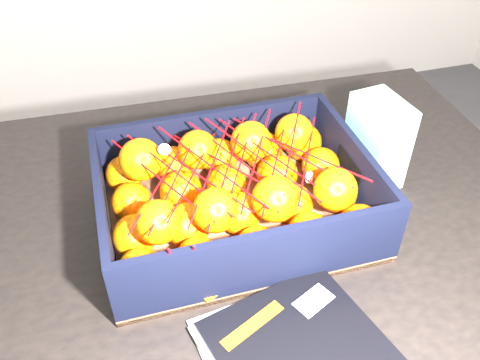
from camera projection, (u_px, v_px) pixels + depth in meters
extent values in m
cube|color=black|center=(212.00, 225.00, 0.88)|extent=(1.22, 0.84, 0.04)
cylinder|color=black|center=(370.00, 197.00, 1.49)|extent=(0.06, 0.06, 0.71)
cube|color=orange|center=(216.00, 277.00, 0.74)|extent=(0.09, 0.08, 0.00)
cube|color=white|center=(314.00, 300.00, 0.71)|extent=(0.06, 0.05, 0.00)
cube|color=orange|center=(253.00, 325.00, 0.68)|extent=(0.10, 0.06, 0.00)
cube|color=olive|center=(235.00, 216.00, 0.86)|extent=(0.43, 0.32, 0.01)
cube|color=black|center=(212.00, 139.00, 0.94)|extent=(0.43, 0.01, 0.12)
cube|color=black|center=(265.00, 263.00, 0.71)|extent=(0.43, 0.01, 0.12)
cube|color=black|center=(104.00, 217.00, 0.78)|extent=(0.01, 0.30, 0.12)
cube|color=black|center=(352.00, 170.00, 0.87)|extent=(0.01, 0.30, 0.12)
sphere|color=#FF6905|center=(142.00, 272.00, 0.71)|extent=(0.07, 0.07, 0.07)
sphere|color=#FF6905|center=(135.00, 236.00, 0.77)|extent=(0.07, 0.07, 0.07)
sphere|color=#FF6905|center=(132.00, 202.00, 0.82)|extent=(0.07, 0.07, 0.07)
sphere|color=#FF6905|center=(125.00, 174.00, 0.88)|extent=(0.07, 0.07, 0.07)
sphere|color=#FF6905|center=(199.00, 260.00, 0.73)|extent=(0.07, 0.07, 0.07)
sphere|color=#FF6905|center=(188.00, 226.00, 0.78)|extent=(0.07, 0.07, 0.07)
sphere|color=#FF6905|center=(181.00, 191.00, 0.85)|extent=(0.07, 0.07, 0.07)
sphere|color=#FF6905|center=(174.00, 166.00, 0.90)|extent=(0.07, 0.07, 0.07)
sphere|color=#FF6905|center=(257.00, 248.00, 0.75)|extent=(0.07, 0.07, 0.07)
sphere|color=#FF6905|center=(240.00, 213.00, 0.80)|extent=(0.07, 0.07, 0.07)
sphere|color=#FF6905|center=(227.00, 184.00, 0.86)|extent=(0.07, 0.07, 0.07)
sphere|color=#FF6905|center=(219.00, 157.00, 0.92)|extent=(0.07, 0.07, 0.07)
sphere|color=#FF6905|center=(309.00, 235.00, 0.77)|extent=(0.07, 0.07, 0.07)
sphere|color=#FF6905|center=(293.00, 204.00, 0.82)|extent=(0.07, 0.07, 0.07)
sphere|color=#FF6905|center=(277.00, 175.00, 0.88)|extent=(0.07, 0.07, 0.07)
sphere|color=#FF6905|center=(263.00, 151.00, 0.93)|extent=(0.07, 0.07, 0.07)
sphere|color=#FF6905|center=(360.00, 226.00, 0.78)|extent=(0.07, 0.07, 0.07)
sphere|color=#FF6905|center=(337.00, 194.00, 0.84)|extent=(0.07, 0.07, 0.07)
sphere|color=#FF6905|center=(321.00, 166.00, 0.90)|extent=(0.07, 0.07, 0.07)
sphere|color=#FF6905|center=(303.00, 142.00, 0.95)|extent=(0.07, 0.07, 0.07)
sphere|color=#FF6905|center=(158.00, 222.00, 0.71)|extent=(0.06, 0.06, 0.06)
sphere|color=#FF6905|center=(141.00, 160.00, 0.82)|extent=(0.07, 0.07, 0.07)
sphere|color=#FF6905|center=(215.00, 210.00, 0.73)|extent=(0.07, 0.07, 0.07)
sphere|color=#FF6905|center=(198.00, 150.00, 0.84)|extent=(0.07, 0.07, 0.07)
sphere|color=#FF6905|center=(275.00, 199.00, 0.75)|extent=(0.07, 0.07, 0.07)
sphere|color=#FF6905|center=(251.00, 141.00, 0.86)|extent=(0.07, 0.07, 0.07)
sphere|color=#FF6905|center=(335.00, 189.00, 0.77)|extent=(0.07, 0.07, 0.07)
sphere|color=#FF6905|center=(294.00, 133.00, 0.88)|extent=(0.07, 0.07, 0.07)
cylinder|color=red|center=(159.00, 178.00, 0.77)|extent=(0.12, 0.22, 0.01)
cylinder|color=red|center=(176.00, 173.00, 0.76)|extent=(0.12, 0.22, 0.01)
cylinder|color=red|center=(194.00, 172.00, 0.77)|extent=(0.12, 0.22, 0.01)
cylinder|color=red|center=(210.00, 165.00, 0.77)|extent=(0.12, 0.22, 0.02)
cylinder|color=red|center=(225.00, 163.00, 0.79)|extent=(0.12, 0.22, 0.03)
cylinder|color=red|center=(241.00, 162.00, 0.80)|extent=(0.12, 0.22, 0.03)
cylinder|color=red|center=(259.00, 157.00, 0.79)|extent=(0.12, 0.22, 0.03)
cylinder|color=red|center=(273.00, 156.00, 0.81)|extent=(0.12, 0.22, 0.02)
cylinder|color=red|center=(289.00, 150.00, 0.81)|extent=(0.12, 0.22, 0.00)
cylinder|color=red|center=(305.00, 153.00, 0.81)|extent=(0.12, 0.22, 0.03)
cylinder|color=red|center=(160.00, 182.00, 0.76)|extent=(0.12, 0.22, 0.03)
cylinder|color=red|center=(177.00, 175.00, 0.76)|extent=(0.12, 0.22, 0.00)
cylinder|color=red|center=(194.00, 173.00, 0.77)|extent=(0.12, 0.22, 0.03)
cylinder|color=red|center=(211.00, 169.00, 0.77)|extent=(0.12, 0.22, 0.01)
cylinder|color=red|center=(228.00, 169.00, 0.78)|extent=(0.12, 0.22, 0.03)
cylinder|color=red|center=(241.00, 161.00, 0.80)|extent=(0.12, 0.22, 0.02)
cylinder|color=red|center=(257.00, 156.00, 0.80)|extent=(0.12, 0.22, 0.02)
cylinder|color=red|center=(276.00, 160.00, 0.79)|extent=(0.12, 0.22, 0.01)
cylinder|color=red|center=(290.00, 152.00, 0.80)|extent=(0.12, 0.22, 0.03)
cylinder|color=red|center=(307.00, 156.00, 0.81)|extent=(0.12, 0.22, 0.02)
cylinder|color=red|center=(170.00, 263.00, 0.67)|extent=(0.00, 0.03, 0.09)
cylinder|color=red|center=(192.00, 258.00, 0.68)|extent=(0.01, 0.04, 0.08)
cube|color=white|center=(377.00, 141.00, 0.90)|extent=(0.08, 0.11, 0.16)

